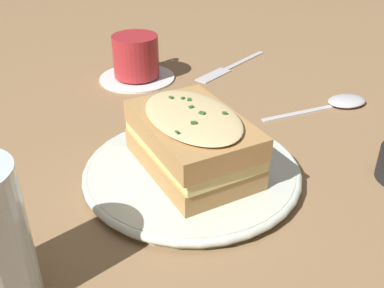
{
  "coord_description": "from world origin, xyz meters",
  "views": [
    {
      "loc": [
        -0.24,
        0.33,
        0.28
      ],
      "look_at": [
        0.02,
        0.03,
        0.04
      ],
      "focal_mm": 42.0,
      "sensor_mm": 36.0,
      "label": 1
    }
  ],
  "objects_px": {
    "dinner_plate": "(192,171)",
    "fork": "(226,69)",
    "teacup_with_saucer": "(137,59)",
    "sandwich": "(192,141)",
    "spoon": "(341,102)"
  },
  "relations": [
    {
      "from": "teacup_with_saucer",
      "to": "spoon",
      "type": "xyz_separation_m",
      "value": [
        -0.29,
        -0.12,
        -0.03
      ]
    },
    {
      "from": "teacup_with_saucer",
      "to": "fork",
      "type": "height_order",
      "value": "teacup_with_saucer"
    },
    {
      "from": "teacup_with_saucer",
      "to": "dinner_plate",
      "type": "bearing_deg",
      "value": -141.78
    },
    {
      "from": "dinner_plate",
      "to": "fork",
      "type": "distance_m",
      "value": 0.32
    },
    {
      "from": "sandwich",
      "to": "teacup_with_saucer",
      "type": "xyz_separation_m",
      "value": [
        0.25,
        -0.15,
        -0.02
      ]
    },
    {
      "from": "fork",
      "to": "spoon",
      "type": "height_order",
      "value": "spoon"
    },
    {
      "from": "sandwich",
      "to": "fork",
      "type": "height_order",
      "value": "sandwich"
    },
    {
      "from": "dinner_plate",
      "to": "teacup_with_saucer",
      "type": "relative_size",
      "value": 1.8
    },
    {
      "from": "teacup_with_saucer",
      "to": "fork",
      "type": "relative_size",
      "value": 0.71
    },
    {
      "from": "fork",
      "to": "spoon",
      "type": "xyz_separation_m",
      "value": [
        -0.21,
        0.0,
        0.0
      ]
    },
    {
      "from": "dinner_plate",
      "to": "sandwich",
      "type": "xyz_separation_m",
      "value": [
        -0.0,
        0.0,
        0.04
      ]
    },
    {
      "from": "spoon",
      "to": "sandwich",
      "type": "bearing_deg",
      "value": -71.88
    },
    {
      "from": "sandwich",
      "to": "dinner_plate",
      "type": "bearing_deg",
      "value": -44.67
    },
    {
      "from": "teacup_with_saucer",
      "to": "spoon",
      "type": "bearing_deg",
      "value": -87.54
    },
    {
      "from": "dinner_plate",
      "to": "fork",
      "type": "relative_size",
      "value": 1.27
    }
  ]
}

